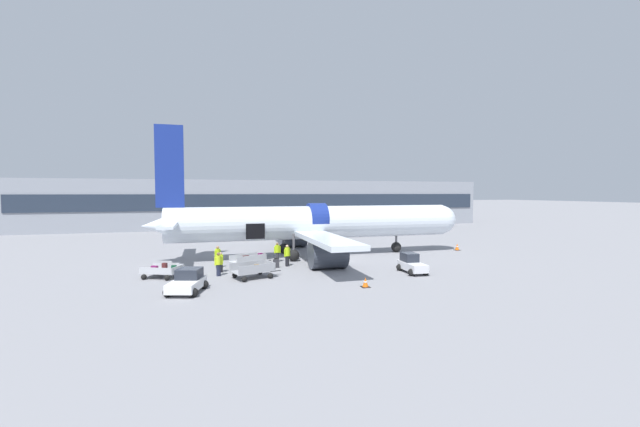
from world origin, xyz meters
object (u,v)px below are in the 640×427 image
Objects in this scene: baggage_cart_queued at (254,271)px; ground_crew_supervisor at (218,264)px; baggage_cart_loading at (250,261)px; suitcase_on_tarmac_upright at (276,263)px; ground_crew_loader_b at (287,255)px; ground_crew_loader_a at (277,252)px; ground_crew_driver at (218,256)px; airplane at (312,224)px; baggage_tug_mid at (187,282)px; ground_crew_helper at (221,262)px; baggage_cart_empty at (163,271)px; baggage_tug_lead at (412,264)px.

baggage_cart_queued is 2.19× the size of ground_crew_supervisor.
baggage_cart_loading reaches higher than suitcase_on_tarmac_upright.
ground_crew_loader_b reaches higher than baggage_cart_loading.
ground_crew_driver reaches higher than ground_crew_loader_a.
airplane is 37.88× the size of suitcase_on_tarmac_upright.
ground_crew_helper is at bearing 68.38° from baggage_tug_mid.
ground_crew_driver reaches higher than ground_crew_supervisor.
ground_crew_helper reaches higher than baggage_cart_loading.
ground_crew_loader_b is 6.24m from ground_crew_supervisor.
ground_crew_loader_a is at bearing 41.37° from ground_crew_supervisor.
suitcase_on_tarmac_upright is at bearing -15.03° from ground_crew_driver.
ground_crew_supervisor is (-9.17, -6.96, -2.24)m from airplane.
airplane reaches higher than baggage_cart_queued.
airplane is 8.12m from baggage_cart_loading.
ground_crew_loader_a is at bearing 65.00° from baggage_cart_queued.
baggage_cart_empty is 4.80m from ground_crew_driver.
airplane reaches higher than baggage_cart_loading.
baggage_cart_loading is at bearing 153.69° from baggage_tug_lead.
suitcase_on_tarmac_upright is (-0.61, -2.75, -0.56)m from ground_crew_loader_a.
baggage_cart_queued is (-0.18, -4.36, -0.01)m from baggage_cart_loading.
ground_crew_driver is at bearing -164.26° from ground_crew_loader_a.
ground_crew_supervisor is at bearing 168.38° from baggage_tug_lead.
ground_crew_supervisor reaches higher than ground_crew_loader_a.
baggage_cart_queued is (-6.70, -8.40, -2.64)m from airplane.
baggage_tug_mid is 4.87m from ground_crew_supervisor.
ground_crew_supervisor is 5.15m from suitcase_on_tarmac_upright.
ground_crew_loader_b is (9.71, 1.79, 0.51)m from baggage_cart_empty.
airplane reaches higher than baggage_cart_empty.
baggage_cart_empty is at bearing -169.57° from ground_crew_loader_b.
suitcase_on_tarmac_upright is (2.25, 3.40, -0.17)m from baggage_cart_queued.
ground_crew_loader_b is at bearing 22.46° from ground_crew_supervisor.
ground_crew_loader_b is at bearing 10.43° from baggage_cart_empty.
ground_crew_loader_b is (-3.41, -4.57, -2.21)m from airplane.
baggage_cart_loading is at bearing -6.59° from ground_crew_driver.
ground_crew_loader_a reaches higher than baggage_cart_queued.
ground_crew_helper reaches higher than baggage_cart_empty.
baggage_cart_empty is 4.25× the size of suitcase_on_tarmac_upright.
ground_crew_driver is at bearing 173.41° from baggage_cart_loading.
airplane is 14.83m from baggage_cart_empty.
ground_crew_helper is at bearing -146.78° from ground_crew_loader_a.
ground_crew_loader_b is at bearing 148.66° from baggage_tug_lead.
baggage_cart_queued is at bearing -51.35° from ground_crew_helper.
ground_crew_supervisor is at bearing 149.67° from baggage_cart_queued.
ground_crew_supervisor is 2.14× the size of suitcase_on_tarmac_upright.
baggage_cart_loading is at bearing 170.41° from ground_crew_loader_b.
ground_crew_supervisor reaches higher than baggage_tug_mid.
suitcase_on_tarmac_upright is at bearing -157.58° from ground_crew_loader_b.
ground_crew_driver reaches higher than baggage_tug_lead.
airplane is 11.73m from ground_crew_supervisor.
airplane reaches higher than ground_crew_driver.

